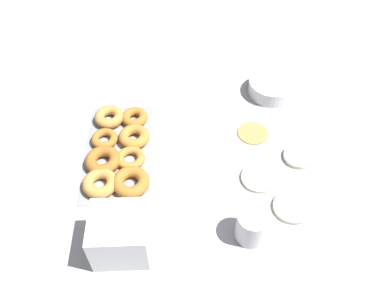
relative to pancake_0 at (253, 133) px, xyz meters
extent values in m
plane|color=#B2B5BA|center=(0.08, -0.09, 0.00)|extent=(3.00, 3.00, 0.00)
cylinder|color=tan|center=(0.00, 0.00, 0.00)|extent=(0.11, 0.11, 0.01)
cylinder|color=beige|center=(0.20, -0.01, 0.00)|extent=(0.11, 0.11, 0.01)
cylinder|color=beige|center=(0.31, 0.08, 0.00)|extent=(0.11, 0.11, 0.01)
cylinder|color=beige|center=(0.12, 0.14, 0.00)|extent=(0.10, 0.10, 0.01)
cube|color=#93969B|center=(0.07, -0.46, 0.00)|extent=(0.42, 0.22, 0.01)
torus|color=#D19347|center=(-0.08, -0.50, 0.02)|extent=(0.10, 0.10, 0.03)
torus|color=#B7752D|center=(0.02, -0.51, 0.02)|extent=(0.09, 0.09, 0.03)
torus|color=#AD6B28|center=(0.12, -0.51, 0.02)|extent=(0.11, 0.11, 0.04)
torus|color=#D19347|center=(0.21, -0.51, 0.02)|extent=(0.11, 0.11, 0.03)
torus|color=#B7752D|center=(-0.07, -0.41, 0.02)|extent=(0.09, 0.09, 0.03)
torus|color=#C68438|center=(0.02, -0.41, 0.02)|extent=(0.10, 0.10, 0.03)
torus|color=#C68438|center=(0.11, -0.42, 0.02)|extent=(0.09, 0.09, 0.03)
torus|color=#B7752D|center=(0.21, -0.41, 0.02)|extent=(0.12, 0.12, 0.04)
cylinder|color=white|center=(-0.21, 0.09, 0.02)|extent=(0.17, 0.17, 0.06)
cube|color=white|center=(0.42, -0.42, 0.01)|extent=(0.14, 0.15, 0.03)
cube|color=white|center=(0.42, -0.42, 0.04)|extent=(0.14, 0.15, 0.03)
cube|color=white|center=(0.42, -0.42, 0.07)|extent=(0.14, 0.15, 0.03)
cube|color=white|center=(0.42, -0.42, 0.10)|extent=(0.14, 0.15, 0.03)
cube|color=white|center=(0.42, -0.42, 0.13)|extent=(0.14, 0.15, 0.03)
cylinder|color=white|center=(0.39, -0.06, 0.05)|extent=(0.09, 0.09, 0.10)
camera|label=1|loc=(0.94, -0.25, 1.05)|focal=38.00mm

